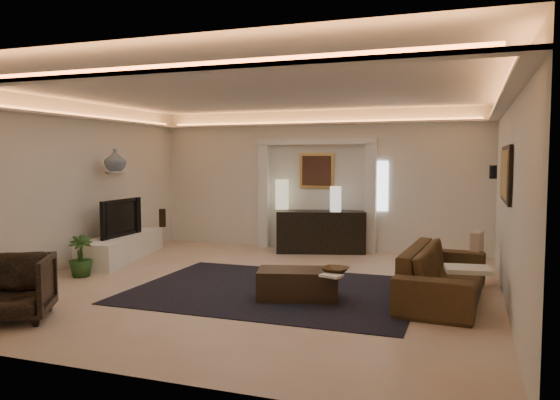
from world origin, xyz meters
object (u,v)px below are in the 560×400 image
(armchair, at_px, (13,288))
(coffee_table, at_px, (298,284))
(sofa, at_px, (444,273))
(console, at_px, (321,233))

(armchair, bearing_deg, coffee_table, 5.23)
(sofa, height_order, armchair, armchair)
(coffee_table, relative_size, armchair, 1.28)
(console, distance_m, sofa, 3.91)
(console, relative_size, coffee_table, 1.65)
(sofa, distance_m, armchair, 5.44)
(sofa, relative_size, coffee_table, 2.26)
(console, distance_m, armchair, 6.08)
(console, distance_m, coffee_table, 3.70)
(sofa, bearing_deg, coffee_table, 113.39)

